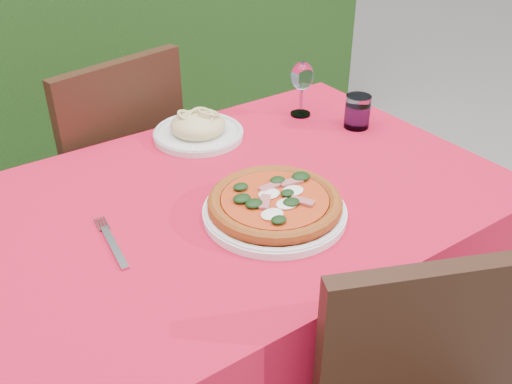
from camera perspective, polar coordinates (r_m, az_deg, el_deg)
dining_table at (r=1.45m, az=-1.79°, el=-5.12°), size 1.26×0.86×0.75m
chair_far at (r=1.93m, az=-14.10°, el=1.96°), size 0.49×0.49×0.93m
pizza_plate at (r=1.27m, az=1.89°, el=-1.34°), size 0.38×0.38×0.06m
pasta_plate at (r=1.61m, az=-5.80°, el=6.31°), size 0.25×0.25×0.07m
water_glass at (r=1.69m, az=10.10°, el=7.78°), size 0.07×0.07×0.10m
wine_glass at (r=1.71m, az=4.63°, el=11.26°), size 0.07×0.07×0.17m
fork at (r=1.22m, az=-13.99°, el=-5.37°), size 0.05×0.21×0.01m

